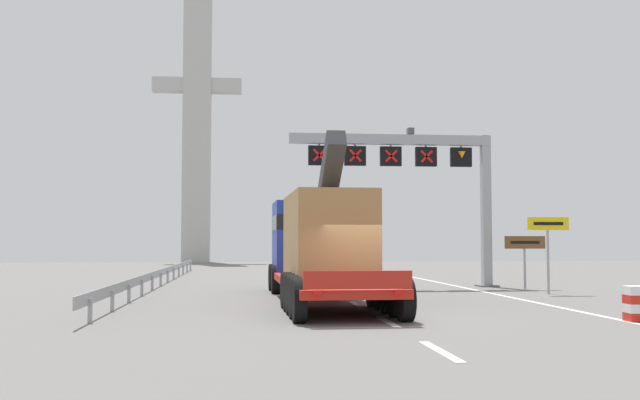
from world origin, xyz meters
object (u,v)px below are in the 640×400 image
Objects in this scene: heavy_haul_truck_red at (318,243)px; exit_sign_yellow at (548,235)px; overhead_lane_gantry at (419,166)px; bridge_pylon_distant at (197,116)px; tourist_info_sign_brown at (525,248)px.

heavy_haul_truck_red is 4.72× the size of exit_sign_yellow.
bridge_pylon_distant reaches higher than overhead_lane_gantry.
tourist_info_sign_brown is (0.20, 2.90, -0.51)m from exit_sign_yellow.
tourist_info_sign_brown is 0.08× the size of bridge_pylon_distant.
heavy_haul_truck_red reaches higher than exit_sign_yellow.
tourist_info_sign_brown is at bearing -25.87° from overhead_lane_gantry.
heavy_haul_truck_red is at bearing -153.48° from tourist_info_sign_brown.
bridge_pylon_distant reaches higher than tourist_info_sign_brown.
heavy_haul_truck_red reaches higher than tourist_info_sign_brown.
overhead_lane_gantry is 9.21m from heavy_haul_truck_red.
heavy_haul_truck_red is 0.48× the size of bridge_pylon_distant.
bridge_pylon_distant is at bearing 109.41° from exit_sign_yellow.
bridge_pylon_distant is (-16.90, 44.50, 13.16)m from tourist_info_sign_brown.
exit_sign_yellow is (3.92, -4.89, -3.20)m from overhead_lane_gantry.
tourist_info_sign_brown is (4.12, -2.00, -3.71)m from overhead_lane_gantry.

